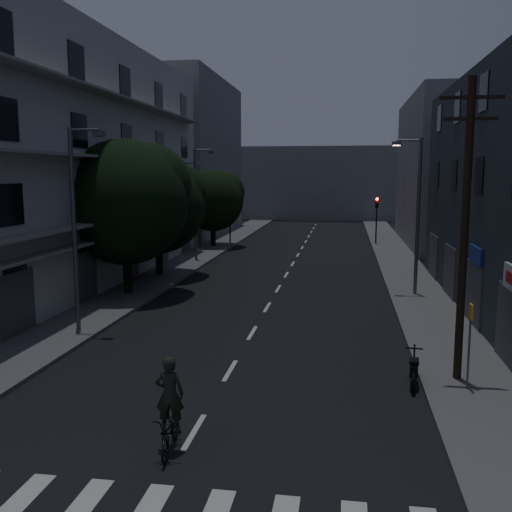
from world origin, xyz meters
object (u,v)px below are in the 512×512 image
(utility_pole, at_px, (465,225))
(cyclist, at_px, (170,419))
(motorcycle, at_px, (414,371))
(bus_stop_sign, at_px, (470,331))

(utility_pole, bearing_deg, cyclist, -142.99)
(motorcycle, height_order, cyclist, cyclist)
(utility_pole, height_order, motorcycle, utility_pole)
(utility_pole, bearing_deg, bus_stop_sign, -81.90)
(utility_pole, distance_m, motorcycle, 4.64)
(bus_stop_sign, height_order, motorcycle, bus_stop_sign)
(cyclist, bearing_deg, bus_stop_sign, 25.64)
(cyclist, bearing_deg, motorcycle, 33.53)
(motorcycle, distance_m, cyclist, 7.89)
(motorcycle, bearing_deg, utility_pole, 27.47)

